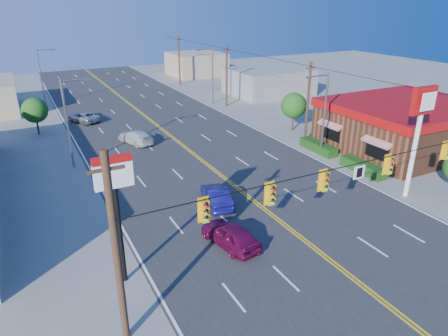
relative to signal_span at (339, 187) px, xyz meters
name	(u,v)px	position (x,y,z in m)	size (l,w,h in m)	color
ground	(332,262)	(0.12, 0.00, -4.89)	(160.00, 160.00, 0.00)	gray
road	(193,154)	(0.12, 20.00, -4.86)	(20.00, 120.00, 0.06)	#2D2D30
signal_span	(339,187)	(0.00, 0.00, 0.00)	(24.32, 0.34, 9.00)	#47301E
kfc	(404,125)	(20.02, 12.00, -2.51)	(16.30, 12.40, 4.70)	brown
kfc_pylon	(420,120)	(11.12, 4.00, 1.16)	(2.20, 0.36, 8.50)	white
pizza_hut_sign	(116,194)	(-10.88, 4.00, 0.30)	(1.90, 0.30, 6.85)	black
streetlight_se	(323,110)	(10.91, 14.00, -0.37)	(2.55, 0.25, 8.00)	gray
streetlight_ne	(211,73)	(10.91, 38.00, -0.37)	(2.55, 0.25, 8.00)	gray
streetlight_sw	(69,119)	(-10.67, 22.00, -0.37)	(2.55, 0.25, 8.00)	gray
streetlight_nw	(42,74)	(-10.67, 48.00, -0.37)	(2.55, 0.25, 8.00)	gray
utility_pole_near	(308,103)	(12.32, 18.00, -0.69)	(0.28, 0.28, 8.40)	#47301E
utility_pole_mid	(227,76)	(12.32, 36.00, -0.69)	(0.28, 0.28, 8.40)	#47301E
utility_pole_far	(179,61)	(12.32, 54.00, -0.69)	(0.28, 0.28, 8.40)	#47301E
tree_kfc_rear	(294,106)	(13.62, 22.00, -1.95)	(2.94, 2.94, 4.41)	#47301E
tree_west	(35,110)	(-12.88, 34.00, -2.09)	(2.80, 2.80, 4.20)	#47301E
bld_east_mid	(268,82)	(22.12, 40.00, -2.89)	(12.00, 10.00, 4.00)	gray
bld_east_far	(196,64)	(19.12, 62.00, -2.69)	(10.00, 10.00, 4.40)	tan
car_magenta	(230,235)	(-4.27, 4.24, -4.14)	(1.76, 4.37, 1.49)	maroon
car_blue	(216,197)	(-2.68, 9.33, -4.18)	(1.49, 4.28, 1.41)	navy
car_white	(136,137)	(-4.00, 25.77, -4.20)	(1.93, 4.75, 1.38)	silver
car_silver	(84,117)	(-7.48, 36.65, -4.24)	(2.13, 4.61, 1.28)	#B2B3B8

